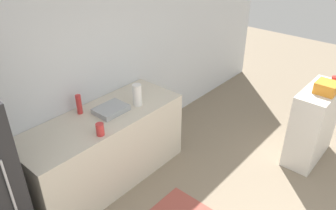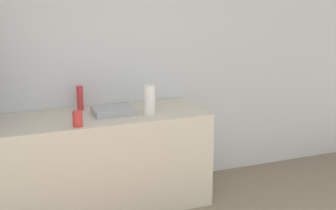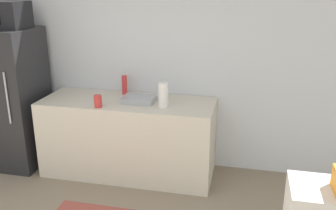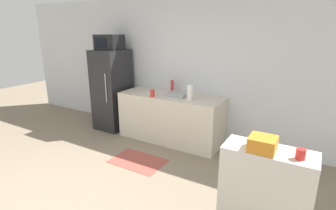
{
  "view_description": "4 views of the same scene",
  "coord_description": "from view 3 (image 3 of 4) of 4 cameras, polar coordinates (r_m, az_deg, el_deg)",
  "views": [
    {
      "loc": [
        -1.67,
        0.11,
        2.73
      ],
      "look_at": [
        0.56,
        2.04,
        1.05
      ],
      "focal_mm": 35.0,
      "sensor_mm": 36.0,
      "label": 1
    },
    {
      "loc": [
        -0.73,
        -1.25,
        1.96
      ],
      "look_at": [
        0.51,
        1.89,
        1.1
      ],
      "focal_mm": 50.0,
      "sensor_mm": 36.0,
      "label": 2
    },
    {
      "loc": [
        1.43,
        -1.09,
        2.12
      ],
      "look_at": [
        0.72,
        2.09,
        1.04
      ],
      "focal_mm": 40.0,
      "sensor_mm": 36.0,
      "label": 3
    },
    {
      "loc": [
        2.41,
        -1.37,
        2.06
      ],
      "look_at": [
        0.51,
        1.88,
        0.93
      ],
      "focal_mm": 28.0,
      "sensor_mm": 36.0,
      "label": 4
    }
  ],
  "objects": [
    {
      "name": "wall_back",
      "position": [
        4.43,
        -6.5,
        7.64
      ],
      "size": [
        8.0,
        0.06,
        2.6
      ],
      "primitive_type": "cube",
      "color": "silver",
      "rests_on": "ground_plane"
    },
    {
      "name": "microwave",
      "position": [
        4.54,
        -23.83,
        12.46
      ],
      "size": [
        0.51,
        0.37,
        0.29
      ],
      "color": "black",
      "rests_on": "refrigerator"
    },
    {
      "name": "sink_basin",
      "position": [
        4.08,
        -4.47,
        0.89
      ],
      "size": [
        0.35,
        0.27,
        0.06
      ],
      "primitive_type": "cube",
      "color": "#9EA3A8",
      "rests_on": "counter"
    },
    {
      "name": "bottle_short",
      "position": [
        3.95,
        -10.63,
        0.58
      ],
      "size": [
        0.08,
        0.08,
        0.13
      ],
      "primitive_type": "cylinder",
      "color": "red",
      "rests_on": "counter"
    },
    {
      "name": "counter",
      "position": [
        4.28,
        -6.02,
        -4.88
      ],
      "size": [
        1.91,
        0.71,
        0.87
      ],
      "primitive_type": "cube",
      "color": "beige",
      "rests_on": "ground_plane"
    },
    {
      "name": "refrigerator",
      "position": [
        4.72,
        -22.33,
        0.89
      ],
      "size": [
        0.59,
        0.69,
        1.62
      ],
      "color": "#232326",
      "rests_on": "ground_plane"
    },
    {
      "name": "bottle_tall",
      "position": [
        4.34,
        -6.65,
        3.04
      ],
      "size": [
        0.06,
        0.06,
        0.22
      ],
      "primitive_type": "cylinder",
      "color": "red",
      "rests_on": "counter"
    },
    {
      "name": "paper_towel_roll",
      "position": [
        3.87,
        -0.71,
        1.5
      ],
      "size": [
        0.1,
        0.1,
        0.26
      ],
      "primitive_type": "cylinder",
      "color": "white",
      "rests_on": "counter"
    }
  ]
}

